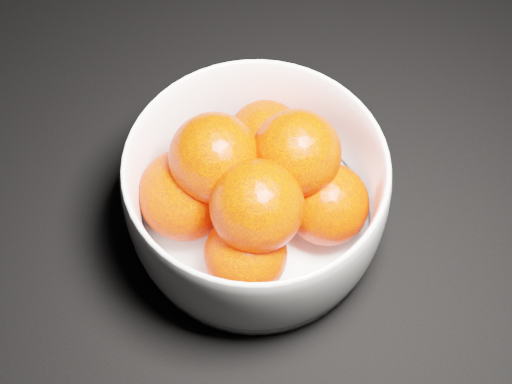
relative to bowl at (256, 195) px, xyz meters
The scene contains 2 objects.
bowl is the anchor object (origin of this frame).
orange_pile 0.01m from the bowl, behind, with size 0.17×0.16×0.11m.
Camera 1 is at (-0.09, -0.49, 0.54)m, focal length 50.00 mm.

